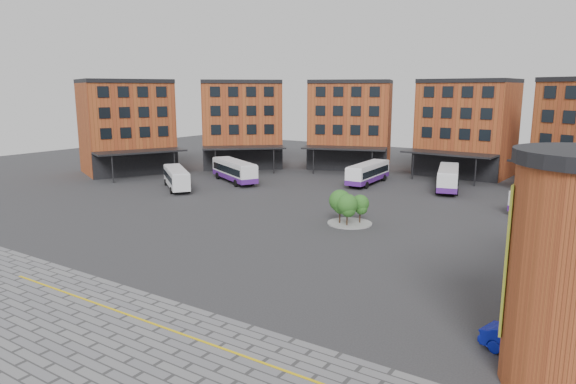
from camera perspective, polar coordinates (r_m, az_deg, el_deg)
The scene contains 11 objects.
ground at distance 42.25m, azimuth -2.98°, elevation -6.65°, with size 160.00×160.00×0.00m, color #28282B.
yellow_line at distance 31.38m, azimuth -15.65°, elevation -13.59°, with size 26.00×0.15×0.02m, color gold.
main_building at distance 76.38m, azimuth 11.33°, elevation 6.74°, with size 94.14×42.48×14.60m.
tree_island at distance 50.24m, azimuth 6.63°, elevation -1.48°, with size 4.40×4.40×3.44m.
bus_a at distance 69.77m, azimuth -12.30°, elevation 1.66°, with size 9.15×7.67×2.77m.
bus_b at distance 73.68m, azimuth -6.00°, elevation 2.39°, with size 10.87×7.45×3.10m.
bus_c at distance 72.66m, azimuth 8.89°, elevation 2.12°, with size 2.97×10.52×2.93m.
bus_d at distance 70.62m, azimuth 17.36°, elevation 1.52°, with size 5.17×11.02×3.03m.
bus_e at distance 61.46m, azimuth 27.10°, elevation -0.76°, with size 7.13×9.44×2.75m.
bus_f at distance 56.97m, azimuth 28.97°, elevation -1.81°, with size 6.16×9.81×2.75m.
blue_car at distance 28.71m, azimuth 25.13°, elevation -15.17°, with size 1.55×4.46×1.47m, color #0C18A2.
Camera 1 is at (23.94, -32.29, 13.02)m, focal length 32.00 mm.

